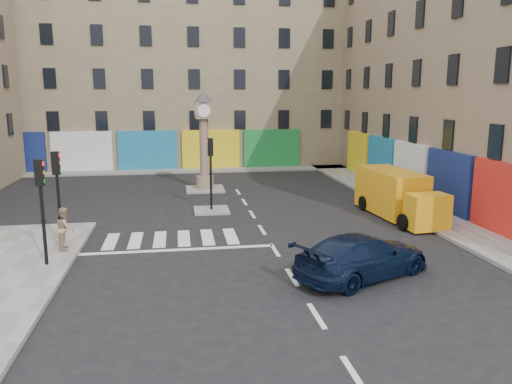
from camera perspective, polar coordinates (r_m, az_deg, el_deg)
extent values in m
plane|color=black|center=(18.76, 2.75, -7.57)|extent=(120.00, 120.00, 0.00)
cube|color=gray|center=(30.62, 15.01, -0.45)|extent=(2.60, 30.00, 0.15)
cube|color=gray|center=(40.04, -9.37, 2.42)|extent=(32.00, 2.40, 0.15)
cube|color=gray|center=(26.13, -5.11, -2.09)|extent=(1.80, 1.80, 0.12)
cube|color=gray|center=(31.99, -5.85, 0.33)|extent=(2.40, 2.40, 0.12)
cube|color=#8B755B|center=(33.20, 26.00, 13.46)|extent=(10.00, 30.00, 16.00)
cube|color=#8B7D5C|center=(45.47, -9.68, 14.08)|extent=(32.00, 10.00, 17.00)
cylinder|color=black|center=(18.74, -23.10, -3.55)|extent=(0.12, 0.12, 2.80)
cube|color=black|center=(18.38, -23.54, 2.04)|extent=(0.28, 0.22, 0.90)
cylinder|color=black|center=(21.01, -21.55, -1.92)|extent=(0.12, 0.12, 2.80)
cube|color=black|center=(20.69, -21.91, 3.08)|extent=(0.28, 0.22, 0.90)
cylinder|color=black|center=(25.84, -5.17, 1.06)|extent=(0.12, 0.12, 2.80)
cube|color=black|center=(25.58, -5.24, 5.14)|extent=(0.28, 0.22, 0.90)
cylinder|color=#8B755B|center=(31.91, -5.87, 1.14)|extent=(1.10, 1.10, 0.80)
cylinder|color=#8B755B|center=(31.61, -5.95, 5.07)|extent=(0.56, 0.56, 3.60)
cube|color=#8B755B|center=(31.45, -6.03, 9.24)|extent=(1.00, 1.00, 1.00)
cylinder|color=white|center=(30.93, -5.98, 9.21)|extent=(0.80, 0.06, 0.80)
cone|color=#333338|center=(31.44, -6.06, 10.79)|extent=(1.20, 1.20, 0.70)
imported|color=black|center=(17.03, 12.11, -7.17)|extent=(5.42, 4.05, 1.46)
cube|color=orange|center=(26.15, 15.14, 0.06)|extent=(2.19, 4.62, 2.16)
cube|color=orange|center=(23.36, 18.99, -2.16)|extent=(1.86, 1.25, 1.59)
cube|color=black|center=(23.24, 19.11, -1.28)|extent=(1.65, 0.96, 0.66)
cylinder|color=black|center=(23.31, 16.47, -3.33)|extent=(0.29, 0.76, 0.75)
cylinder|color=black|center=(24.28, 20.33, -3.01)|extent=(0.29, 0.76, 0.75)
cylinder|color=black|center=(26.87, 12.17, -1.24)|extent=(0.29, 0.76, 0.75)
cylinder|color=black|center=(27.72, 15.68, -1.04)|extent=(0.29, 0.76, 0.75)
imported|color=#A08162|center=(20.47, -20.99, -3.88)|extent=(0.75, 0.89, 1.64)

